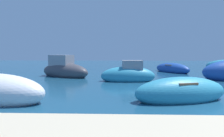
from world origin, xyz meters
TOP-DOWN VIEW (x-y plane):
  - moored_boat_0 at (0.07, 13.05)m, footprint 3.31×4.31m
  - moored_boat_1 at (-9.72, 9.32)m, footprint 4.89×3.71m
  - moored_boat_4 at (-4.56, 6.87)m, footprint 3.77×1.58m
  - moored_boat_6 at (-2.65, 1.43)m, footprint 4.22×2.39m

SIDE VIEW (x-z plane):
  - moored_boat_0 at x=0.07m, z-range -0.27..0.94m
  - moored_boat_6 at x=-2.65m, z-range -0.28..0.99m
  - moored_boat_4 at x=-4.56m, z-range -0.43..1.30m
  - moored_boat_1 at x=-9.72m, z-range -0.52..1.58m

